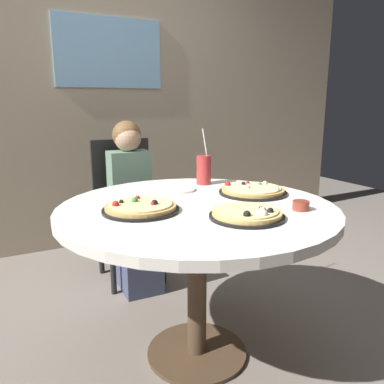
{
  "coord_description": "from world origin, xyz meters",
  "views": [
    {
      "loc": [
        -0.8,
        -1.45,
        1.2
      ],
      "look_at": [
        0.0,
        0.05,
        0.8
      ],
      "focal_mm": 36.1,
      "sensor_mm": 36.0,
      "label": 1
    }
  ],
  "objects_px": {
    "diner_child": "(134,215)",
    "soda_cup": "(204,170)",
    "pizza_veggie": "(253,190)",
    "sauce_bowl": "(301,205)",
    "pizza_cheese": "(247,214)",
    "plate_small": "(178,189)",
    "chair_wooden": "(126,201)",
    "pizza_pepperoni": "(141,207)",
    "dining_table": "(197,226)"
  },
  "relations": [
    {
      "from": "dining_table",
      "to": "soda_cup",
      "type": "xyz_separation_m",
      "value": [
        0.25,
        0.38,
        0.18
      ]
    },
    {
      "from": "soda_cup",
      "to": "pizza_pepperoni",
      "type": "bearing_deg",
      "value": -144.97
    },
    {
      "from": "pizza_cheese",
      "to": "plate_small",
      "type": "height_order",
      "value": "pizza_cheese"
    },
    {
      "from": "pizza_pepperoni",
      "to": "soda_cup",
      "type": "relative_size",
      "value": 1.05
    },
    {
      "from": "diner_child",
      "to": "plate_small",
      "type": "height_order",
      "value": "diner_child"
    },
    {
      "from": "pizza_veggie",
      "to": "pizza_cheese",
      "type": "relative_size",
      "value": 1.13
    },
    {
      "from": "sauce_bowl",
      "to": "plate_small",
      "type": "bearing_deg",
      "value": 116.87
    },
    {
      "from": "dining_table",
      "to": "chair_wooden",
      "type": "bearing_deg",
      "value": 89.79
    },
    {
      "from": "chair_wooden",
      "to": "pizza_cheese",
      "type": "distance_m",
      "value": 1.32
    },
    {
      "from": "pizza_pepperoni",
      "to": "soda_cup",
      "type": "xyz_separation_m",
      "value": [
        0.51,
        0.35,
        0.06
      ]
    },
    {
      "from": "dining_table",
      "to": "pizza_veggie",
      "type": "distance_m",
      "value": 0.38
    },
    {
      "from": "soda_cup",
      "to": "plate_small",
      "type": "height_order",
      "value": "soda_cup"
    },
    {
      "from": "pizza_cheese",
      "to": "plate_small",
      "type": "xyz_separation_m",
      "value": [
        -0.03,
        0.57,
        -0.01
      ]
    },
    {
      "from": "pizza_pepperoni",
      "to": "pizza_veggie",
      "type": "bearing_deg",
      "value": 3.62
    },
    {
      "from": "pizza_pepperoni",
      "to": "soda_cup",
      "type": "distance_m",
      "value": 0.62
    },
    {
      "from": "chair_wooden",
      "to": "pizza_cheese",
      "type": "relative_size",
      "value": 3.17
    },
    {
      "from": "sauce_bowl",
      "to": "plate_small",
      "type": "relative_size",
      "value": 0.39
    },
    {
      "from": "pizza_veggie",
      "to": "soda_cup",
      "type": "xyz_separation_m",
      "value": [
        -0.1,
        0.32,
        0.06
      ]
    },
    {
      "from": "soda_cup",
      "to": "plate_small",
      "type": "distance_m",
      "value": 0.22
    },
    {
      "from": "pizza_cheese",
      "to": "pizza_pepperoni",
      "type": "xyz_separation_m",
      "value": [
        -0.34,
        0.29,
        -0.0
      ]
    },
    {
      "from": "dining_table",
      "to": "pizza_veggie",
      "type": "height_order",
      "value": "pizza_veggie"
    },
    {
      "from": "pizza_veggie",
      "to": "plate_small",
      "type": "xyz_separation_m",
      "value": [
        -0.3,
        0.24,
        -0.01
      ]
    },
    {
      "from": "pizza_veggie",
      "to": "soda_cup",
      "type": "bearing_deg",
      "value": 108.07
    },
    {
      "from": "pizza_pepperoni",
      "to": "soda_cup",
      "type": "bearing_deg",
      "value": 35.03
    },
    {
      "from": "plate_small",
      "to": "pizza_pepperoni",
      "type": "bearing_deg",
      "value": -137.98
    },
    {
      "from": "chair_wooden",
      "to": "soda_cup",
      "type": "bearing_deg",
      "value": -69.35
    },
    {
      "from": "soda_cup",
      "to": "chair_wooden",
      "type": "bearing_deg",
      "value": 110.65
    },
    {
      "from": "diner_child",
      "to": "pizza_veggie",
      "type": "xyz_separation_m",
      "value": [
        0.36,
        -0.78,
        0.28
      ]
    },
    {
      "from": "diner_child",
      "to": "pizza_pepperoni",
      "type": "height_order",
      "value": "diner_child"
    },
    {
      "from": "soda_cup",
      "to": "pizza_veggie",
      "type": "bearing_deg",
      "value": -71.93
    },
    {
      "from": "chair_wooden",
      "to": "pizza_veggie",
      "type": "distance_m",
      "value": 1.05
    },
    {
      "from": "pizza_veggie",
      "to": "pizza_cheese",
      "type": "distance_m",
      "value": 0.42
    },
    {
      "from": "dining_table",
      "to": "soda_cup",
      "type": "distance_m",
      "value": 0.49
    },
    {
      "from": "chair_wooden",
      "to": "pizza_veggie",
      "type": "height_order",
      "value": "chair_wooden"
    },
    {
      "from": "soda_cup",
      "to": "sauce_bowl",
      "type": "relative_size",
      "value": 4.39
    },
    {
      "from": "chair_wooden",
      "to": "pizza_veggie",
      "type": "relative_size",
      "value": 2.81
    },
    {
      "from": "dining_table",
      "to": "sauce_bowl",
      "type": "xyz_separation_m",
      "value": [
        0.35,
        -0.27,
        0.12
      ]
    },
    {
      "from": "dining_table",
      "to": "pizza_veggie",
      "type": "bearing_deg",
      "value": 10.61
    },
    {
      "from": "plate_small",
      "to": "diner_child",
      "type": "bearing_deg",
      "value": 96.11
    },
    {
      "from": "dining_table",
      "to": "diner_child",
      "type": "xyz_separation_m",
      "value": [
        -0.0,
        0.85,
        -0.17
      ]
    },
    {
      "from": "pizza_cheese",
      "to": "sauce_bowl",
      "type": "relative_size",
      "value": 4.28
    },
    {
      "from": "pizza_cheese",
      "to": "soda_cup",
      "type": "distance_m",
      "value": 0.67
    },
    {
      "from": "chair_wooden",
      "to": "plate_small",
      "type": "xyz_separation_m",
      "value": [
        0.05,
        -0.73,
        0.22
      ]
    },
    {
      "from": "pizza_cheese",
      "to": "sauce_bowl",
      "type": "distance_m",
      "value": 0.27
    },
    {
      "from": "dining_table",
      "to": "soda_cup",
      "type": "bearing_deg",
      "value": 56.84
    },
    {
      "from": "diner_child",
      "to": "soda_cup",
      "type": "bearing_deg",
      "value": -61.73
    },
    {
      "from": "pizza_cheese",
      "to": "sauce_bowl",
      "type": "bearing_deg",
      "value": -2.64
    },
    {
      "from": "chair_wooden",
      "to": "pizza_pepperoni",
      "type": "relative_size",
      "value": 2.93
    },
    {
      "from": "pizza_veggie",
      "to": "sauce_bowl",
      "type": "bearing_deg",
      "value": -90.44
    },
    {
      "from": "diner_child",
      "to": "pizza_veggie",
      "type": "bearing_deg",
      "value": -65.64
    }
  ]
}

